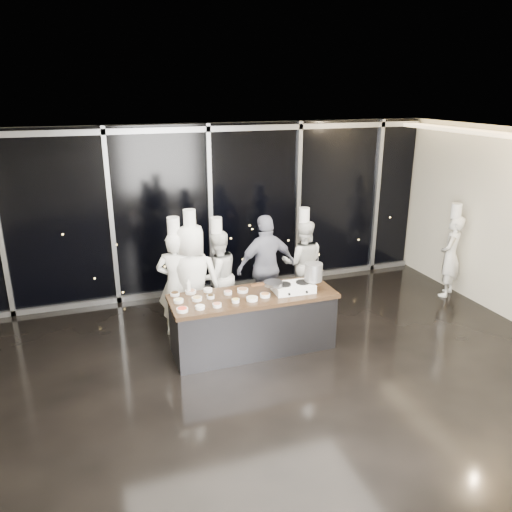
{
  "coord_description": "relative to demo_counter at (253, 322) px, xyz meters",
  "views": [
    {
      "loc": [
        -2.18,
        -5.53,
        3.8
      ],
      "look_at": [
        0.15,
        1.2,
        1.39
      ],
      "focal_mm": 35.0,
      "sensor_mm": 36.0,
      "label": 1
    }
  ],
  "objects": [
    {
      "name": "chef_far_left",
      "position": [
        -0.98,
        0.87,
        0.43
      ],
      "size": [
        0.74,
        0.63,
        1.95
      ],
      "rotation": [
        0.0,
        0.0,
        2.73
      ],
      "color": "white",
      "rests_on": "ground"
    },
    {
      "name": "ground",
      "position": [
        0.0,
        -0.9,
        -0.45
      ],
      "size": [
        9.0,
        9.0,
        0.0
      ],
      "primitive_type": "plane",
      "color": "black",
      "rests_on": "ground"
    },
    {
      "name": "stock_pot",
      "position": [
        0.93,
        -0.09,
        0.72
      ],
      "size": [
        0.28,
        0.28,
        0.27
      ],
      "primitive_type": "cylinder",
      "rotation": [
        0.0,
        0.0,
        -0.04
      ],
      "color": "#AAAAAD",
      "rests_on": "stove"
    },
    {
      "name": "frying_pan",
      "position": [
        0.28,
        -0.07,
        0.61
      ],
      "size": [
        0.5,
        0.29,
        0.05
      ],
      "rotation": [
        0.0,
        0.0,
        -0.04
      ],
      "color": "gray",
      "rests_on": "stove"
    },
    {
      "name": "room_shell",
      "position": [
        0.18,
        -0.9,
        1.79
      ],
      "size": [
        9.02,
        7.02,
        3.21
      ],
      "color": "beige",
      "rests_on": "ground"
    },
    {
      "name": "demo_counter",
      "position": [
        0.0,
        0.0,
        0.0
      ],
      "size": [
        2.46,
        0.86,
        0.9
      ],
      "color": "#343439",
      "rests_on": "ground"
    },
    {
      "name": "chef_side",
      "position": [
        4.2,
        0.78,
        0.35
      ],
      "size": [
        0.68,
        0.65,
        1.8
      ],
      "rotation": [
        0.0,
        0.0,
        3.8
      ],
      "color": "white",
      "rests_on": "ground"
    },
    {
      "name": "squeeze_bottle",
      "position": [
        -0.89,
        0.34,
        0.56
      ],
      "size": [
        0.06,
        0.06,
        0.23
      ],
      "color": "white",
      "rests_on": "demo_counter"
    },
    {
      "name": "chef_right",
      "position": [
        1.4,
        1.33,
        0.35
      ],
      "size": [
        0.91,
        0.8,
        1.81
      ],
      "rotation": [
        0.0,
        0.0,
        2.83
      ],
      "color": "white",
      "rests_on": "ground"
    },
    {
      "name": "guest",
      "position": [
        0.6,
        1.05,
        0.45
      ],
      "size": [
        1.1,
        0.54,
        1.81
      ],
      "rotation": [
        0.0,
        0.0,
        3.24
      ],
      "color": "#161C3D",
      "rests_on": "ground"
    },
    {
      "name": "prep_bowls",
      "position": [
        -0.59,
        0.03,
        0.47
      ],
      "size": [
        1.4,
        0.75,
        0.05
      ],
      "color": "white",
      "rests_on": "demo_counter"
    },
    {
      "name": "window_wall",
      "position": [
        0.0,
        2.53,
        1.14
      ],
      "size": [
        8.9,
        0.11,
        3.2
      ],
      "color": "black",
      "rests_on": "ground"
    },
    {
      "name": "chef_center",
      "position": [
        -0.23,
        1.19,
        0.35
      ],
      "size": [
        0.92,
        0.81,
        1.8
      ],
      "rotation": [
        0.0,
        0.0,
        3.47
      ],
      "color": "white",
      "rests_on": "ground"
    },
    {
      "name": "chef_left",
      "position": [
        -0.74,
        0.81,
        0.47
      ],
      "size": [
        1.05,
        0.88,
        2.06
      ],
      "rotation": [
        0.0,
        0.0,
        2.75
      ],
      "color": "white",
      "rests_on": "ground"
    },
    {
      "name": "stove",
      "position": [
        0.61,
        -0.08,
        0.51
      ],
      "size": [
        0.61,
        0.41,
        0.14
      ],
      "rotation": [
        0.0,
        0.0,
        -0.04
      ],
      "color": "white",
      "rests_on": "demo_counter"
    }
  ]
}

